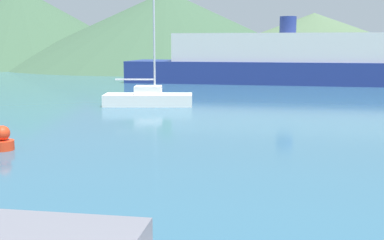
% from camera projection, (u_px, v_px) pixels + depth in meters
% --- Properties ---
extents(sailboat_inner, '(5.49, 2.12, 8.23)m').
position_uv_depth(sailboat_inner, '(148.00, 98.00, 29.80)').
color(sailboat_inner, white).
rests_on(sailboat_inner, ground_plane).
extents(ferry_distant, '(31.74, 13.24, 6.39)m').
position_uv_depth(ferry_distant, '(287.00, 61.00, 46.64)').
color(ferry_distant, navy).
rests_on(ferry_distant, ground_plane).
extents(buoy_marker, '(0.78, 0.78, 0.89)m').
position_uv_depth(buoy_marker, '(3.00, 140.00, 17.27)').
color(buoy_marker, red).
rests_on(buoy_marker, ground_plane).
extents(hill_west, '(52.02, 52.02, 14.25)m').
position_uv_depth(hill_west, '(20.00, 26.00, 89.45)').
color(hill_west, '#38563D').
rests_on(hill_west, ground_plane).
extents(hill_central, '(55.37, 55.37, 12.71)m').
position_uv_depth(hill_central, '(167.00, 29.00, 82.48)').
color(hill_central, '#38563D').
rests_on(hill_central, ground_plane).
extents(hill_east, '(48.97, 48.97, 8.98)m').
position_uv_depth(hill_east, '(313.00, 40.00, 81.80)').
color(hill_east, '#4C6647').
rests_on(hill_east, ground_plane).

